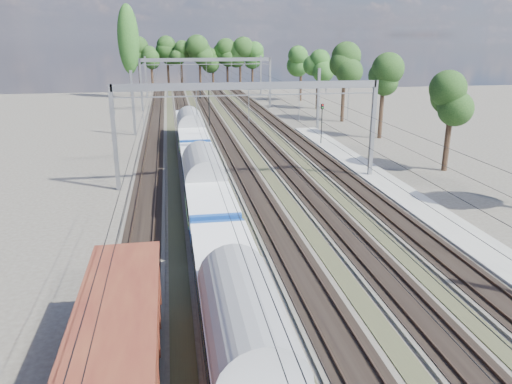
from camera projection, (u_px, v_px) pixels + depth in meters
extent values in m
cube|color=#47423A|center=(152.00, 150.00, 57.88)|extent=(3.00, 130.00, 0.15)
cube|color=black|center=(152.00, 149.00, 57.85)|extent=(2.50, 130.00, 0.06)
cube|color=#473326|center=(146.00, 149.00, 57.70)|extent=(0.08, 130.00, 0.14)
cube|color=#473326|center=(159.00, 148.00, 57.94)|extent=(0.08, 130.00, 0.14)
cube|color=#47423A|center=(191.00, 149.00, 58.61)|extent=(3.00, 130.00, 0.15)
cube|color=black|center=(191.00, 148.00, 58.58)|extent=(2.50, 130.00, 0.06)
cube|color=#473326|center=(185.00, 147.00, 58.43)|extent=(0.08, 130.00, 0.14)
cube|color=#473326|center=(197.00, 147.00, 58.67)|extent=(0.08, 130.00, 0.14)
cube|color=#47423A|center=(229.00, 147.00, 59.34)|extent=(3.00, 130.00, 0.15)
cube|color=black|center=(229.00, 147.00, 59.31)|extent=(2.50, 130.00, 0.06)
cube|color=#473326|center=(223.00, 146.00, 59.16)|extent=(0.08, 130.00, 0.14)
cube|color=#473326|center=(235.00, 146.00, 59.40)|extent=(0.08, 130.00, 0.14)
cube|color=#47423A|center=(266.00, 146.00, 60.07)|extent=(3.00, 130.00, 0.15)
cube|color=black|center=(266.00, 145.00, 60.04)|extent=(2.50, 130.00, 0.06)
cube|color=#473326|center=(261.00, 145.00, 59.89)|extent=(0.08, 130.00, 0.14)
cube|color=#473326|center=(272.00, 144.00, 60.12)|extent=(0.08, 130.00, 0.14)
cube|color=#47423A|center=(303.00, 145.00, 60.80)|extent=(3.00, 130.00, 0.15)
cube|color=black|center=(303.00, 144.00, 60.77)|extent=(2.50, 130.00, 0.06)
cube|color=#473326|center=(297.00, 143.00, 60.62)|extent=(0.08, 130.00, 0.14)
cube|color=#473326|center=(308.00, 143.00, 60.85)|extent=(0.08, 130.00, 0.14)
cube|color=#383524|center=(172.00, 150.00, 58.26)|extent=(1.10, 130.00, 0.05)
cube|color=#383524|center=(210.00, 148.00, 58.99)|extent=(1.10, 130.00, 0.05)
cube|color=#383524|center=(248.00, 147.00, 59.72)|extent=(1.10, 130.00, 0.05)
cube|color=#383524|center=(285.00, 146.00, 60.45)|extent=(1.10, 130.00, 0.05)
cube|color=gray|center=(426.00, 210.00, 37.77)|extent=(3.00, 70.00, 0.30)
cube|color=gray|center=(114.00, 139.00, 42.04)|extent=(0.35, 0.35, 9.00)
cube|color=gray|center=(372.00, 130.00, 45.77)|extent=(0.35, 0.35, 9.00)
cube|color=gray|center=(249.00, 86.00, 42.65)|extent=(23.00, 0.35, 0.60)
cube|color=gray|center=(141.00, 85.00, 87.15)|extent=(0.35, 0.35, 9.00)
cube|color=gray|center=(270.00, 83.00, 90.88)|extent=(0.35, 0.35, 9.00)
cube|color=gray|center=(206.00, 60.00, 87.76)|extent=(23.00, 0.35, 0.60)
cube|color=gray|center=(133.00, 103.00, 65.61)|extent=(0.35, 0.35, 8.50)
cube|color=gray|center=(146.00, 77.00, 107.90)|extent=(0.35, 0.35, 8.50)
cube|color=gray|center=(318.00, 99.00, 69.72)|extent=(0.35, 0.35, 8.50)
cube|color=gray|center=(261.00, 75.00, 112.01)|extent=(0.35, 0.35, 8.50)
cylinder|color=black|center=(149.00, 103.00, 56.25)|extent=(0.03, 130.00, 0.03)
cylinder|color=black|center=(149.00, 93.00, 55.91)|extent=(0.03, 130.00, 0.03)
cylinder|color=black|center=(190.00, 102.00, 56.98)|extent=(0.03, 130.00, 0.03)
cylinder|color=black|center=(189.00, 93.00, 56.64)|extent=(0.03, 130.00, 0.03)
cylinder|color=black|center=(229.00, 101.00, 57.70)|extent=(0.03, 130.00, 0.03)
cylinder|color=black|center=(228.00, 92.00, 57.37)|extent=(0.03, 130.00, 0.03)
cylinder|color=black|center=(267.00, 101.00, 58.43)|extent=(0.03, 130.00, 0.03)
cylinder|color=black|center=(267.00, 91.00, 58.10)|extent=(0.03, 130.00, 0.03)
cylinder|color=black|center=(304.00, 100.00, 59.16)|extent=(0.03, 130.00, 0.03)
cylinder|color=black|center=(304.00, 90.00, 58.83)|extent=(0.03, 130.00, 0.03)
cylinder|color=black|center=(140.00, 75.00, 120.15)|extent=(0.56, 0.56, 7.40)
sphere|color=#173212|center=(138.00, 49.00, 118.37)|extent=(4.72, 4.72, 4.72)
cylinder|color=black|center=(152.00, 79.00, 118.44)|extent=(0.56, 0.56, 5.87)
sphere|color=#173212|center=(151.00, 58.00, 117.03)|extent=(5.09, 5.09, 5.09)
cylinder|color=black|center=(166.00, 78.00, 119.82)|extent=(0.56, 0.56, 5.99)
sphere|color=#173212|center=(165.00, 57.00, 118.38)|extent=(4.75, 4.75, 4.75)
cylinder|color=black|center=(181.00, 77.00, 121.23)|extent=(0.56, 0.56, 6.38)
sphere|color=#173212|center=(180.00, 55.00, 119.69)|extent=(4.12, 4.12, 4.12)
cylinder|color=black|center=(198.00, 77.00, 119.83)|extent=(0.56, 0.56, 6.24)
sphere|color=#173212|center=(197.00, 56.00, 118.32)|extent=(4.83, 4.83, 4.83)
cylinder|color=black|center=(213.00, 76.00, 121.80)|extent=(0.56, 0.56, 6.35)
sphere|color=#173212|center=(213.00, 55.00, 120.27)|extent=(4.95, 4.95, 4.95)
cylinder|color=black|center=(230.00, 75.00, 121.82)|extent=(0.56, 0.56, 6.97)
sphere|color=#173212|center=(230.00, 51.00, 120.14)|extent=(4.24, 4.24, 4.24)
cylinder|color=black|center=(241.00, 73.00, 124.59)|extent=(0.56, 0.56, 7.34)
sphere|color=#173212|center=(241.00, 49.00, 122.82)|extent=(5.27, 5.27, 5.27)
cylinder|color=black|center=(253.00, 74.00, 124.84)|extent=(0.56, 0.56, 7.04)
sphere|color=#173212|center=(253.00, 51.00, 123.14)|extent=(4.30, 4.30, 4.30)
cylinder|color=black|center=(439.00, 139.00, 50.30)|extent=(0.56, 0.56, 5.63)
sphere|color=#173212|center=(444.00, 94.00, 48.95)|extent=(4.08, 4.08, 4.08)
cylinder|color=black|center=(381.00, 119.00, 64.07)|extent=(0.56, 0.56, 5.13)
sphere|color=#173212|center=(383.00, 86.00, 62.84)|extent=(3.51, 3.51, 3.51)
cylinder|color=black|center=(351.00, 101.00, 74.90)|extent=(0.56, 0.56, 6.74)
sphere|color=#173212|center=(353.00, 64.00, 73.28)|extent=(4.69, 4.69, 4.69)
cylinder|color=black|center=(327.00, 94.00, 88.37)|extent=(0.56, 0.56, 5.71)
sphere|color=#173212|center=(328.00, 68.00, 86.99)|extent=(3.78, 3.78, 3.78)
cylinder|color=black|center=(298.00, 83.00, 103.03)|extent=(0.56, 0.56, 6.67)
sphere|color=#173212|center=(298.00, 56.00, 101.43)|extent=(4.70, 4.70, 4.70)
cylinder|color=black|center=(130.00, 59.00, 104.41)|extent=(0.70, 0.70, 16.00)
ellipsoid|color=#1B4B19|center=(128.00, 39.00, 103.21)|extent=(4.40, 4.40, 14.08)
cube|color=black|center=(224.00, 288.00, 25.27)|extent=(2.08, 3.12, 0.83)
cube|color=#104497|center=(246.00, 346.00, 17.96)|extent=(2.91, 20.82, 1.98)
cube|color=silver|center=(246.00, 334.00, 17.80)|extent=(3.00, 19.98, 0.99)
cube|color=black|center=(287.00, 330.00, 18.04)|extent=(0.04, 17.69, 0.73)
cylinder|color=gray|center=(246.00, 322.00, 17.66)|extent=(2.96, 20.82, 2.96)
cube|color=black|center=(213.00, 237.00, 31.71)|extent=(2.08, 3.12, 0.83)
cube|color=black|center=(198.00, 176.00, 45.40)|extent=(2.08, 3.12, 0.83)
cube|color=#104497|center=(204.00, 182.00, 38.08)|extent=(2.91, 20.82, 1.98)
cube|color=silver|center=(203.00, 175.00, 37.93)|extent=(3.00, 19.98, 0.99)
cube|color=black|center=(223.00, 174.00, 38.17)|extent=(0.04, 17.69, 0.73)
cube|color=yellow|center=(209.00, 208.00, 33.94)|extent=(3.02, 5.83, 0.73)
cylinder|color=gray|center=(203.00, 169.00, 37.79)|extent=(2.96, 20.82, 2.96)
cube|color=black|center=(194.00, 159.00, 51.83)|extent=(2.08, 3.12, 0.83)
cube|color=black|center=(188.00, 133.00, 65.53)|extent=(2.08, 3.12, 0.83)
cube|color=#104497|center=(191.00, 131.00, 58.21)|extent=(2.91, 20.82, 1.98)
cube|color=silver|center=(190.00, 127.00, 58.05)|extent=(3.00, 19.98, 0.99)
cube|color=black|center=(203.00, 126.00, 58.30)|extent=(0.04, 17.69, 0.73)
cube|color=yellow|center=(193.00, 143.00, 54.06)|extent=(3.02, 5.83, 0.73)
cylinder|color=gray|center=(190.00, 123.00, 57.91)|extent=(2.96, 20.82, 2.96)
cube|color=black|center=(129.00, 331.00, 21.78)|extent=(2.00, 2.60, 0.70)
cube|color=#4D1A14|center=(115.00, 365.00, 16.62)|extent=(2.70, 14.00, 2.60)
cube|color=#4D1A14|center=(112.00, 329.00, 16.21)|extent=(2.90, 14.00, 0.12)
imported|color=black|center=(200.00, 95.00, 103.33)|extent=(0.66, 0.80, 1.89)
cylinder|color=black|center=(209.00, 108.00, 71.98)|extent=(0.16, 0.16, 5.54)
cube|color=black|center=(209.00, 86.00, 71.03)|extent=(0.41, 0.29, 0.78)
sphere|color=red|center=(209.00, 84.00, 70.83)|extent=(0.18, 0.18, 0.18)
sphere|color=#0C9919|center=(209.00, 87.00, 70.95)|extent=(0.18, 0.18, 0.18)
cylinder|color=black|center=(321.00, 127.00, 60.04)|extent=(0.12, 0.12, 4.42)
cube|color=black|center=(322.00, 106.00, 59.28)|extent=(0.35, 0.27, 0.62)
sphere|color=red|center=(323.00, 105.00, 59.12)|extent=(0.14, 0.14, 0.14)
sphere|color=#0C9919|center=(323.00, 108.00, 59.21)|extent=(0.14, 0.14, 0.14)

